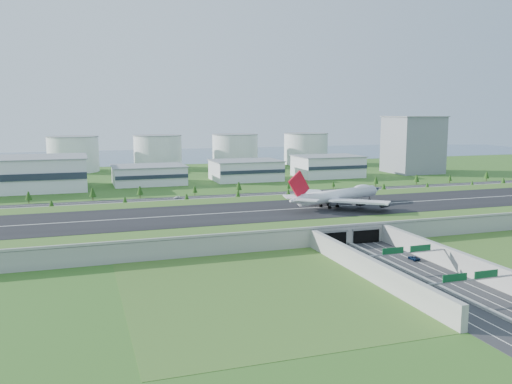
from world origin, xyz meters
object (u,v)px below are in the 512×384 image
object	(u,v)px
fuel_tank_a	(73,154)
car_1	(416,287)
boeing_747	(338,195)
car_6	(484,185)
car_5	(305,191)
office_tower	(413,145)
car_4	(7,211)
car_0	(380,268)
car_7	(177,197)
car_2	(414,258)

from	to	relation	value
fuel_tank_a	car_1	size ratio (longest dim) A/B	11.67
boeing_747	car_6	distance (m)	198.77
car_5	office_tower	bearing A→B (deg)	99.97
car_4	car_5	xyz separation A→B (m)	(203.83, 20.84, 0.01)
car_0	boeing_747	bearing A→B (deg)	87.57
office_tower	car_1	world-z (taller)	office_tower
office_tower	car_5	distance (m)	180.07
car_0	car_6	bearing A→B (deg)	55.93
car_7	car_0	bearing A→B (deg)	-6.33
car_0	car_6	xyz separation A→B (m)	(205.17, 180.27, 0.02)
office_tower	car_0	world-z (taller)	office_tower
fuel_tank_a	car_7	size ratio (longest dim) A/B	10.26
office_tower	car_6	world-z (taller)	office_tower
boeing_747	car_1	xyz separation A→B (m)	(-27.74, -114.47, -13.44)
car_5	car_7	bearing A→B (deg)	-109.97
car_7	car_2	bearing A→B (deg)	0.01
boeing_747	car_7	world-z (taller)	boeing_747
car_4	car_6	distance (m)	354.56
car_2	car_7	bearing A→B (deg)	-70.46
car_2	car_6	bearing A→B (deg)	-136.17
office_tower	car_2	distance (m)	336.18
car_4	car_7	distance (m)	108.19
office_tower	car_7	size ratio (longest dim) A/B	11.29
office_tower	car_0	size ratio (longest dim) A/B	11.43
car_1	car_5	size ratio (longest dim) A/B	1.04
office_tower	car_7	xyz separation A→B (m)	(-251.73, -89.48, -26.67)
boeing_747	car_7	bearing A→B (deg)	104.42
office_tower	car_1	xyz separation A→B (m)	(-208.35, -308.77, -26.67)
fuel_tank_a	car_2	xyz separation A→B (m)	(132.11, -392.51, -16.55)
car_4	car_5	size ratio (longest dim) A/B	0.95
boeing_747	car_1	world-z (taller)	boeing_747
fuel_tank_a	boeing_747	distance (m)	339.27
car_1	car_7	size ratio (longest dim) A/B	0.88
car_7	car_1	bearing A→B (deg)	-7.56
boeing_747	car_0	xyz separation A→B (m)	(-27.97, -91.20, -13.32)
car_6	car_5	bearing A→B (deg)	102.28
car_0	car_6	distance (m)	273.12
fuel_tank_a	car_0	bearing A→B (deg)	-74.45
office_tower	car_6	distance (m)	108.58
office_tower	car_7	bearing A→B (deg)	-160.43
car_1	car_0	bearing A→B (deg)	75.09
car_7	car_6	bearing A→B (deg)	67.62
car_2	car_0	bearing A→B (deg)	21.92
fuel_tank_a	car_5	xyz separation A→B (m)	(165.89, -204.25, -16.70)
car_0	car_5	size ratio (longest dim) A/B	1.16
office_tower	car_2	bearing A→B (deg)	-124.10
fuel_tank_a	boeing_747	world-z (taller)	fuel_tank_a
car_2	car_4	size ratio (longest dim) A/B	1.51
car_1	car_6	world-z (taller)	car_6
office_tower	car_0	bearing A→B (deg)	-126.15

